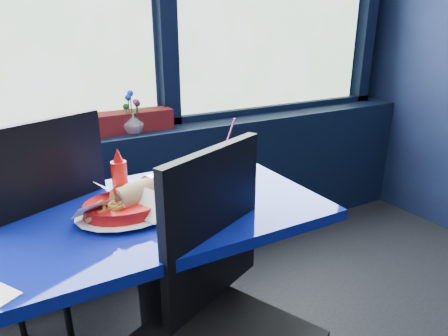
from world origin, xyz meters
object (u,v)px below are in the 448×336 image
Objects in this scene: chair_near_back at (67,223)px; food_basket at (129,204)px; ketchup_bottle at (120,179)px; planter_box at (122,122)px; chair_near_front at (217,302)px; soda_cup at (226,164)px; near_table at (152,253)px; flower_vase at (133,121)px.

chair_near_back reaches higher than food_basket.
chair_near_back is at bearing 128.36° from ketchup_bottle.
planter_box is 0.83m from ketchup_bottle.
chair_near_front is 0.63m from soda_cup.
ketchup_bottle is (-0.07, 0.10, 0.27)m from near_table.
chair_near_back is at bearing 127.32° from near_table.
chair_near_back is at bearing 89.68° from chair_near_front.
ketchup_bottle reaches higher than food_basket.
soda_cup is (0.38, 0.12, 0.25)m from near_table.
flower_vase is 1.12× the size of ketchup_bottle.
planter_box is at bearing 79.21° from near_table.
planter_box is 2.68× the size of ketchup_bottle.
planter_box is (0.41, 0.58, 0.25)m from chair_near_back.
planter_box reaches higher than near_table.
planter_box is (0.17, 0.89, 0.29)m from near_table.
chair_near_back is (-0.24, 0.32, 0.04)m from near_table.
planter_box is at bearing 73.41° from ketchup_bottle.
chair_near_front is at bearing -95.02° from planter_box.
near_table is 0.95m from planter_box.
food_basket is (-0.07, -0.02, 0.22)m from near_table.
near_table is 0.47m from soda_cup.
chair_near_back is at bearing -131.56° from flower_vase.
chair_near_back reaches higher than soda_cup.
ketchup_bottle reaches higher than near_table.
chair_near_front is (0.06, -0.38, 0.02)m from near_table.
flower_vase is 0.78m from ketchup_bottle.
near_table is at bearing -55.17° from ketchup_bottle.
chair_near_back reaches higher than ketchup_bottle.
food_basket is at bearing -91.92° from ketchup_bottle.
flower_vase is 0.73m from soda_cup.
planter_box is (0.11, 1.27, 0.27)m from chair_near_front.
near_table is 2.17× the size of planter_box.
flower_vase is at bearing 78.19° from food_basket.
food_basket is at bearing -108.65° from flower_vase.
ketchup_bottle is 0.80× the size of soda_cup.
chair_near_back is at bearing -125.68° from planter_box.
chair_near_front reaches higher than planter_box.
planter_box is at bearing 81.98° from food_basket.
chair_near_back is 0.75m from planter_box.
ketchup_bottle is at bearing 103.93° from chair_near_back.
chair_near_front reaches higher than food_basket.
chair_near_back is 4.56× the size of flower_vase.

